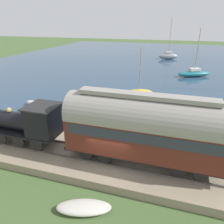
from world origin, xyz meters
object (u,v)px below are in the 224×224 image
(rowboat_off_pier, at_px, (85,121))
(rowboat_far_out, at_px, (33,104))
(sailboat_gray, at_px, (168,56))
(rowboat_near_shore, at_px, (181,107))
(sailboat_teal, at_px, (194,73))
(passenger_coach, at_px, (144,127))
(rowboat_mid_harbor, at_px, (104,98))
(beached_dinghy, at_px, (84,207))
(sailboat_yellow, at_px, (139,92))
(steam_locomotive, at_px, (28,122))

(rowboat_off_pier, bearing_deg, rowboat_far_out, 89.89)
(sailboat_gray, relative_size, rowboat_near_shore, 4.23)
(sailboat_teal, relative_size, rowboat_near_shore, 3.44)
(passenger_coach, relative_size, rowboat_mid_harbor, 4.02)
(sailboat_teal, bearing_deg, passenger_coach, 144.90)
(rowboat_near_shore, relative_size, beached_dinghy, 0.75)
(rowboat_off_pier, relative_size, beached_dinghy, 0.95)
(passenger_coach, height_order, sailboat_yellow, sailboat_yellow)
(rowboat_far_out, relative_size, beached_dinghy, 0.84)
(sailboat_gray, relative_size, beached_dinghy, 3.18)
(rowboat_near_shore, bearing_deg, rowboat_far_out, 70.77)
(rowboat_near_shore, relative_size, rowboat_mid_harbor, 0.93)
(steam_locomotive, height_order, rowboat_mid_harbor, steam_locomotive)
(sailboat_gray, relative_size, rowboat_off_pier, 3.36)
(passenger_coach, height_order, rowboat_off_pier, passenger_coach)
(sailboat_gray, xyz_separation_m, rowboat_mid_harbor, (-32.31, 5.30, -0.63))
(sailboat_gray, height_order, sailboat_teal, sailboat_gray)
(steam_locomotive, xyz_separation_m, rowboat_mid_harbor, (12.14, -1.38, -2.18))
(passenger_coach, xyz_separation_m, sailboat_yellow, (14.79, 3.00, -2.68))
(sailboat_yellow, bearing_deg, rowboat_far_out, 102.48)
(sailboat_yellow, bearing_deg, sailboat_gray, -24.00)
(sailboat_yellow, bearing_deg, beached_dinghy, 161.35)
(rowboat_mid_harbor, bearing_deg, steam_locomotive, -170.54)
(passenger_coach, distance_m, rowboat_mid_harbor, 14.22)
(passenger_coach, distance_m, sailboat_teal, 27.95)
(steam_locomotive, relative_size, rowboat_mid_harbor, 2.46)
(sailboat_yellow, distance_m, beached_dinghy, 18.84)
(rowboat_near_shore, distance_m, rowboat_off_pier, 10.66)
(rowboat_far_out, distance_m, beached_dinghy, 16.41)
(sailboat_yellow, bearing_deg, steam_locomotive, 139.71)
(rowboat_far_out, distance_m, rowboat_near_shore, 16.39)
(passenger_coach, relative_size, sailboat_yellow, 1.62)
(sailboat_gray, height_order, rowboat_far_out, sailboat_gray)
(passenger_coach, distance_m, sailboat_yellow, 15.32)
(rowboat_mid_harbor, relative_size, beached_dinghy, 0.81)
(sailboat_yellow, bearing_deg, passenger_coach, 170.40)
(sailboat_teal, height_order, rowboat_off_pier, sailboat_teal)
(sailboat_yellow, bearing_deg, rowboat_near_shore, -141.05)
(steam_locomotive, distance_m, rowboat_near_shore, 15.84)
(rowboat_near_shore, height_order, rowboat_off_pier, rowboat_off_pier)
(steam_locomotive, distance_m, passenger_coach, 8.19)
(sailboat_teal, height_order, beached_dinghy, sailboat_teal)
(sailboat_yellow, xyz_separation_m, beached_dinghy, (-18.82, -0.79, -0.23))
(passenger_coach, distance_m, rowboat_near_shore, 12.32)
(steam_locomotive, bearing_deg, sailboat_yellow, -19.22)
(sailboat_gray, height_order, rowboat_off_pier, sailboat_gray)
(steam_locomotive, bearing_deg, rowboat_near_shore, -41.47)
(beached_dinghy, bearing_deg, rowboat_mid_harbor, 15.77)
(sailboat_gray, distance_m, sailboat_teal, 17.78)
(sailboat_gray, xyz_separation_m, beached_dinghy, (-48.49, 0.73, -0.57))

